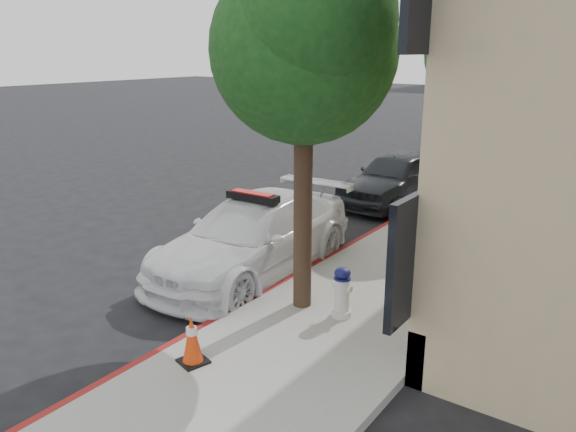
% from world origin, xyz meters
% --- Properties ---
extents(ground, '(120.00, 120.00, 0.00)m').
position_xyz_m(ground, '(0.00, 0.00, 0.00)').
color(ground, black).
rests_on(ground, ground).
extents(sidewalk, '(3.20, 50.00, 0.15)m').
position_xyz_m(sidewalk, '(3.60, 10.00, 0.07)').
color(sidewalk, gray).
rests_on(sidewalk, ground).
extents(curb_strip, '(0.12, 50.00, 0.15)m').
position_xyz_m(curb_strip, '(2.06, 10.00, 0.07)').
color(curb_strip, maroon).
rests_on(curb_strip, ground).
extents(tree_near, '(2.92, 2.82, 5.62)m').
position_xyz_m(tree_near, '(2.93, -2.01, 4.27)').
color(tree_near, black).
rests_on(tree_near, sidewalk).
extents(tree_mid, '(2.77, 2.64, 5.43)m').
position_xyz_m(tree_mid, '(2.93, 5.99, 4.16)').
color(tree_mid, black).
rests_on(tree_mid, sidewalk).
extents(tree_far, '(3.10, 3.00, 5.81)m').
position_xyz_m(tree_far, '(2.93, 13.99, 4.39)').
color(tree_far, black).
rests_on(tree_far, sidewalk).
extents(police_car, '(2.22, 5.16, 1.63)m').
position_xyz_m(police_car, '(1.10, -1.04, 0.74)').
color(police_car, white).
rests_on(police_car, ground).
extents(parked_car_mid, '(2.20, 4.59, 1.51)m').
position_xyz_m(parked_car_mid, '(1.20, 5.40, 0.76)').
color(parked_car_mid, '#202429').
rests_on(parked_car_mid, ground).
extents(parked_car_far, '(1.93, 5.00, 1.62)m').
position_xyz_m(parked_car_far, '(1.20, 19.26, 0.81)').
color(parked_car_far, black).
rests_on(parked_car_far, ground).
extents(fire_hydrant, '(0.34, 0.32, 0.83)m').
position_xyz_m(fire_hydrant, '(3.65, -1.99, 0.56)').
color(fire_hydrant, silver).
rests_on(fire_hydrant, sidewalk).
extents(traffic_cone, '(0.45, 0.45, 0.70)m').
position_xyz_m(traffic_cone, '(2.69, -4.37, 0.49)').
color(traffic_cone, black).
rests_on(traffic_cone, sidewalk).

